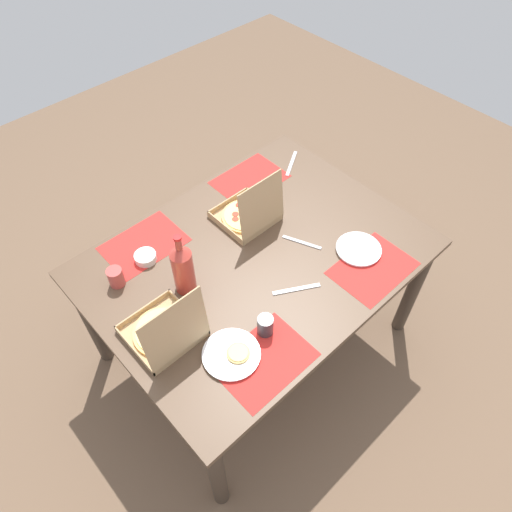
# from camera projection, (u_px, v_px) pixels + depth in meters

# --- Properties ---
(ground_plane) EXTENTS (6.00, 6.00, 0.00)m
(ground_plane) POSITION_uv_depth(u_px,v_px,m) (256.00, 340.00, 2.73)
(ground_plane) COLOR brown
(dining_table) EXTENTS (1.47, 1.11, 0.75)m
(dining_table) POSITION_uv_depth(u_px,v_px,m) (256.00, 270.00, 2.23)
(dining_table) COLOR #3F3328
(dining_table) RESTS_ON ground_plane
(placemat_near_left) EXTENTS (0.36, 0.26, 0.00)m
(placemat_near_left) POSITION_uv_depth(u_px,v_px,m) (250.00, 179.00, 2.49)
(placemat_near_left) COLOR red
(placemat_near_left) RESTS_ON dining_table
(placemat_near_right) EXTENTS (0.36, 0.26, 0.00)m
(placemat_near_right) POSITION_uv_depth(u_px,v_px,m) (144.00, 244.00, 2.20)
(placemat_near_right) COLOR red
(placemat_near_right) RESTS_ON dining_table
(placemat_far_left) EXTENTS (0.36, 0.26, 0.00)m
(placemat_far_left) POSITION_uv_depth(u_px,v_px,m) (373.00, 268.00, 2.11)
(placemat_far_left) COLOR red
(placemat_far_left) RESTS_ON dining_table
(placemat_far_right) EXTENTS (0.36, 0.26, 0.00)m
(placemat_far_right) POSITION_uv_depth(u_px,v_px,m) (264.00, 361.00, 1.82)
(placemat_far_right) COLOR red
(placemat_far_right) RESTS_ON dining_table
(pizza_box_corner_right) EXTENTS (0.26, 0.26, 0.29)m
(pizza_box_corner_right) POSITION_uv_depth(u_px,v_px,m) (249.00, 214.00, 2.26)
(pizza_box_corner_right) COLOR tan
(pizza_box_corner_right) RESTS_ON dining_table
(pizza_box_center) EXTENTS (0.27, 0.27, 0.30)m
(pizza_box_center) POSITION_uv_depth(u_px,v_px,m) (165.00, 331.00, 1.85)
(pizza_box_center) COLOR tan
(pizza_box_center) RESTS_ON dining_table
(plate_near_right) EXTENTS (0.21, 0.21, 0.02)m
(plate_near_right) POSITION_uv_depth(u_px,v_px,m) (359.00, 249.00, 2.17)
(plate_near_right) COLOR white
(plate_near_right) RESTS_ON dining_table
(plate_far_left) EXTENTS (0.23, 0.23, 0.03)m
(plate_far_left) POSITION_uv_depth(u_px,v_px,m) (232.00, 354.00, 1.83)
(plate_far_left) COLOR white
(plate_far_left) RESTS_ON dining_table
(soda_bottle) EXTENTS (0.09, 0.09, 0.32)m
(soda_bottle) POSITION_uv_depth(u_px,v_px,m) (183.00, 268.00, 1.94)
(soda_bottle) COLOR #B2382D
(soda_bottle) RESTS_ON dining_table
(cup_dark) EXTENTS (0.07, 0.07, 0.09)m
(cup_dark) POSITION_uv_depth(u_px,v_px,m) (116.00, 277.00, 2.02)
(cup_dark) COLOR #BF4742
(cup_dark) RESTS_ON dining_table
(cup_clear_left) EXTENTS (0.06, 0.06, 0.09)m
(cup_clear_left) POSITION_uv_depth(u_px,v_px,m) (265.00, 325.00, 1.87)
(cup_clear_left) COLOR #333338
(cup_clear_left) RESTS_ON dining_table
(condiment_bowl) EXTENTS (0.10, 0.10, 0.04)m
(condiment_bowl) POSITION_uv_depth(u_px,v_px,m) (146.00, 257.00, 2.12)
(condiment_bowl) COLOR white
(condiment_bowl) RESTS_ON dining_table
(fork_by_far_left) EXTENTS (0.09, 0.18, 0.00)m
(fork_by_far_left) POSITION_uv_depth(u_px,v_px,m) (302.00, 242.00, 2.20)
(fork_by_far_left) COLOR #B7B7BC
(fork_by_far_left) RESTS_ON dining_table
(knife_by_near_right) EXTENTS (0.19, 0.12, 0.00)m
(knife_by_near_right) POSITION_uv_depth(u_px,v_px,m) (291.00, 163.00, 2.57)
(knife_by_near_right) COLOR #B7B7BC
(knife_by_near_right) RESTS_ON dining_table
(knife_by_near_left) EXTENTS (0.19, 0.12, 0.00)m
(knife_by_near_left) POSITION_uv_depth(u_px,v_px,m) (297.00, 289.00, 2.03)
(knife_by_near_left) COLOR #B7B7BC
(knife_by_near_left) RESTS_ON dining_table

